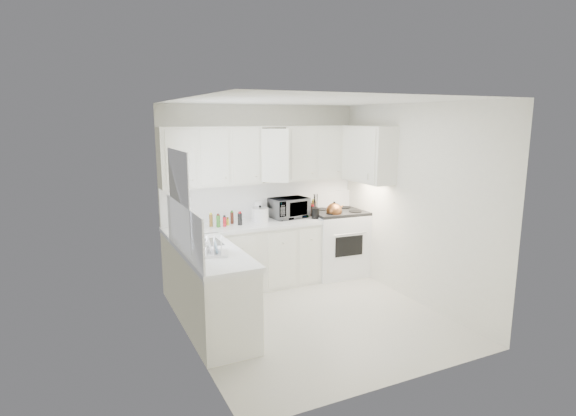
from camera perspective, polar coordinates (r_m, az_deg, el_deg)
floor at (r=5.82m, az=3.07°, el=-13.38°), size 3.20×3.20×0.00m
ceiling at (r=5.31m, az=3.36°, el=13.12°), size 3.20×3.20×0.00m
wall_back at (r=6.84m, az=-3.27°, el=1.71°), size 3.00×0.00×3.00m
wall_front at (r=4.13m, az=14.01°, el=-4.83°), size 3.00×0.00×3.00m
wall_left at (r=4.89m, az=-12.41°, el=-2.30°), size 0.00×3.20×3.20m
wall_right at (r=6.27m, az=15.32°, el=0.48°), size 0.00×3.20×3.20m
window_blinds at (r=5.18m, az=-13.21°, el=1.24°), size 0.06×0.96×1.06m
lower_cabinets_back at (r=6.62m, az=-5.33°, el=-6.19°), size 2.22×0.60×0.90m
lower_cabinets_left at (r=5.39m, az=-9.38°, el=-10.37°), size 0.60×1.60×0.90m
countertop_back at (r=6.49m, az=-5.37°, el=-2.21°), size 2.24×0.64×0.05m
countertop_left at (r=5.24m, az=-9.44°, el=-5.51°), size 0.64×1.62×0.05m
backsplash_back at (r=6.84m, az=-3.23°, el=1.08°), size 2.98×0.02×0.55m
backsplash_left at (r=5.10m, az=-12.79°, el=-2.63°), size 0.02×1.60×0.55m
upper_cabinets_back at (r=6.66m, az=-2.74°, el=3.20°), size 3.00×0.33×0.80m
upper_cabinets_right at (r=6.77m, az=9.81°, el=3.19°), size 0.33×0.90×0.80m
sink at (r=5.53m, az=-10.51°, el=-3.12°), size 0.42×0.38×0.30m
stove at (r=7.19m, az=6.24°, el=-3.18°), size 0.89×0.75×1.30m
tea_kettle at (r=6.87m, az=5.74°, el=-0.19°), size 0.30×0.25×0.27m
frying_pan at (r=7.35m, az=6.83°, el=-0.36°), size 0.26×0.43×0.04m
microwave at (r=6.83m, az=0.10°, el=0.30°), size 0.57×0.37×0.37m
rice_cooker at (r=6.58m, az=-3.48°, el=-0.70°), size 0.28×0.28×0.24m
paper_towel at (r=6.72m, az=-3.66°, el=-0.32°), size 0.12×0.12×0.27m
utensil_crock at (r=6.78m, az=3.42°, el=0.26°), size 0.14×0.14×0.38m
dish_rack at (r=5.06m, az=-9.67°, el=-4.59°), size 0.45×0.39×0.21m
spice_left_0 at (r=6.45m, az=-9.63°, el=-1.57°), size 0.06×0.06×0.13m
spice_left_1 at (r=6.39m, az=-8.75°, el=-1.67°), size 0.06×0.06×0.13m
spice_left_2 at (r=6.49m, az=-8.35°, el=-1.45°), size 0.06×0.06×0.13m
spice_left_3 at (r=6.43m, az=-7.48°, el=-1.55°), size 0.06×0.06×0.13m
spice_left_4 at (r=6.54m, az=-7.10°, el=-1.33°), size 0.06×0.06×0.13m
spice_left_5 at (r=6.48m, az=-6.22°, el=-1.43°), size 0.06×0.06×0.13m
sauce_right_0 at (r=7.00m, az=1.59°, el=-0.18°), size 0.06×0.06×0.19m
sauce_right_1 at (r=6.97m, az=2.21°, el=-0.23°), size 0.06×0.06×0.19m
sauce_right_2 at (r=7.05m, az=2.38°, el=-0.11°), size 0.06×0.06×0.19m
sauce_right_3 at (r=7.02m, az=3.01°, el=-0.15°), size 0.06×0.06×0.19m
sauce_right_4 at (r=7.10m, az=3.17°, el=-0.03°), size 0.06×0.06×0.19m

